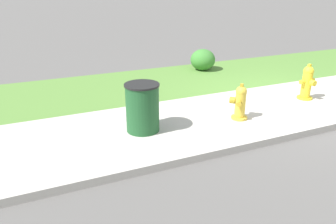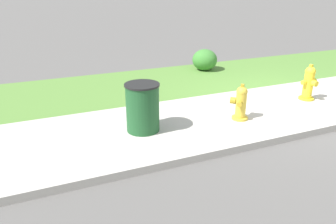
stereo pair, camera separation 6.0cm
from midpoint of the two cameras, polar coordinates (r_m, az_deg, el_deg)
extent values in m
plane|color=#5B5956|center=(7.18, 20.59, 1.25)|extent=(120.00, 120.00, 0.00)
cube|color=#BCB7AD|center=(7.18, 20.60, 1.29)|extent=(18.00, 2.33, 0.01)
cube|color=#568438|center=(9.06, 9.83, 6.47)|extent=(18.00, 2.71, 0.01)
cylinder|color=gold|center=(6.13, 12.66, -1.03)|extent=(0.29, 0.29, 0.05)
cylinder|color=gold|center=(6.04, 12.86, 1.28)|extent=(0.19, 0.19, 0.48)
sphere|color=gold|center=(5.96, 13.05, 3.44)|extent=(0.20, 0.20, 0.20)
cube|color=#B29323|center=(5.92, 13.15, 4.50)|extent=(0.08, 0.08, 0.06)
cylinder|color=#B29323|center=(5.89, 12.67, 1.37)|extent=(0.13, 0.13, 0.09)
cylinder|color=#B29323|center=(6.15, 13.13, 2.21)|extent=(0.13, 0.13, 0.09)
cylinder|color=#B29323|center=(6.04, 11.56, 1.98)|extent=(0.16, 0.16, 0.12)
cylinder|color=yellow|center=(7.60, 23.10, 2.18)|extent=(0.31, 0.31, 0.05)
cylinder|color=yellow|center=(7.51, 23.45, 4.39)|extent=(0.20, 0.20, 0.56)
sphere|color=yellow|center=(7.44, 23.77, 6.45)|extent=(0.21, 0.21, 0.21)
cube|color=yellow|center=(7.41, 23.91, 7.37)|extent=(0.06, 0.06, 0.06)
cylinder|color=yellow|center=(7.60, 24.25, 4.99)|extent=(0.09, 0.09, 0.09)
cylinder|color=yellow|center=(7.38, 22.77, 4.76)|extent=(0.09, 0.09, 0.09)
cylinder|color=yellow|center=(7.40, 24.39, 4.55)|extent=(0.13, 0.11, 0.12)
cylinder|color=#1E5128|center=(5.41, -4.12, 0.59)|extent=(0.55, 0.55, 0.79)
cylinder|color=black|center=(5.28, -4.24, 4.75)|extent=(0.58, 0.58, 0.03)
ellipsoid|color=#3D7F33|center=(9.39, 6.60, 9.02)|extent=(0.69, 0.69, 0.59)
camera|label=1|loc=(0.03, -89.67, 0.13)|focal=35.00mm
camera|label=2|loc=(0.03, 90.33, -0.13)|focal=35.00mm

